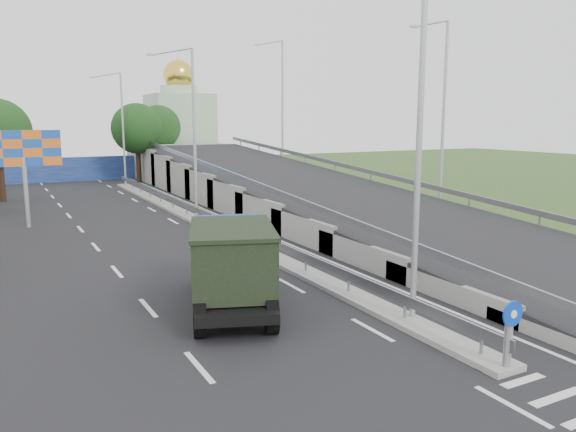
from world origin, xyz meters
TOP-DOWN VIEW (x-y plane):
  - road_surface at (-3.00, 20.00)m, footprint 26.00×90.00m
  - median at (0.00, 24.00)m, footprint 1.00×44.00m
  - overpass_ramp at (7.50, 24.00)m, footprint 10.00×50.00m
  - median_guardrail at (0.00, 24.00)m, footprint 0.09×44.00m
  - sign_bollard at (0.00, 2.17)m, footprint 0.64×0.23m
  - lamp_post_near at (0.11, 6.00)m, footprint 2.74×0.18m
  - lamp_post_mid at (0.11, 26.00)m, footprint 2.74×0.18m
  - lamp_post_far at (0.11, 46.00)m, footprint 2.74×0.18m
  - blue_wall at (-4.00, 52.00)m, footprint 30.00×0.50m
  - church at (10.00, 60.00)m, footprint 7.00×7.00m
  - billboard at (-9.00, 28.00)m, footprint 4.00×0.24m
  - tree_median_far at (2.00, 48.00)m, footprint 4.80×4.80m
  - tree_ramp_far at (6.00, 55.00)m, footprint 4.80×4.80m
  - dump_truck at (-3.98, 9.93)m, footprint 4.38×6.88m

SIDE VIEW (x-z plane):
  - road_surface at x=-3.00m, z-range -0.02..0.02m
  - median at x=0.00m, z-range 0.00..0.20m
  - median_guardrail at x=0.00m, z-range 0.39..1.10m
  - sign_bollard at x=0.00m, z-range 0.20..1.87m
  - blue_wall at x=-4.00m, z-range 0.00..2.40m
  - dump_truck at x=-3.98m, z-range 0.15..3.00m
  - overpass_ramp at x=7.50m, z-range 0.00..3.50m
  - billboard at x=-9.00m, z-range 1.44..6.94m
  - tree_median_far at x=2.00m, z-range 1.38..8.98m
  - tree_ramp_far at x=6.00m, z-range 1.38..8.98m
  - church at x=10.00m, z-range -1.59..12.21m
  - lamp_post_near at x=0.11m, z-range 0.77..10.85m
  - lamp_post_mid at x=0.11m, z-range 0.77..10.85m
  - lamp_post_far at x=0.11m, z-range 0.77..10.85m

